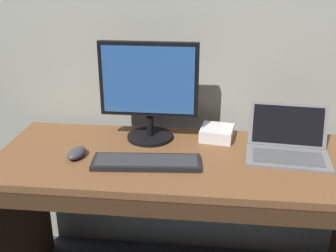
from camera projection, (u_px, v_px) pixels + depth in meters
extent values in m
cube|color=brown|center=(184.00, 160.00, 1.77)|extent=(1.64, 0.63, 0.03)
cube|color=#3D2716|center=(20.00, 222.00, 2.00)|extent=(0.04, 0.58, 0.74)
cube|color=#3D2716|center=(178.00, 209.00, 1.52)|extent=(1.58, 0.02, 0.08)
cube|color=slate|center=(288.00, 158.00, 1.74)|extent=(0.37, 0.24, 0.01)
cube|color=#505054|center=(288.00, 157.00, 1.73)|extent=(0.30, 0.16, 0.00)
cube|color=slate|center=(288.00, 125.00, 1.83)|extent=(0.35, 0.10, 0.19)
cube|color=black|center=(288.00, 125.00, 1.83)|extent=(0.31, 0.09, 0.16)
cylinder|color=black|center=(150.00, 137.00, 1.95)|extent=(0.22, 0.22, 0.02)
cylinder|color=black|center=(150.00, 124.00, 1.92)|extent=(0.03, 0.03, 0.11)
cube|color=black|center=(149.00, 79.00, 1.82)|extent=(0.45, 0.03, 0.34)
cube|color=#28569E|center=(148.00, 80.00, 1.81)|extent=(0.41, 0.00, 0.31)
cube|color=black|center=(146.00, 162.00, 1.69)|extent=(0.46, 0.17, 0.02)
cube|color=#2D2D30|center=(146.00, 160.00, 1.69)|extent=(0.43, 0.15, 0.00)
ellipsoid|color=#38383D|center=(77.00, 153.00, 1.75)|extent=(0.09, 0.13, 0.04)
cube|color=silver|center=(217.00, 133.00, 1.93)|extent=(0.17, 0.17, 0.06)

